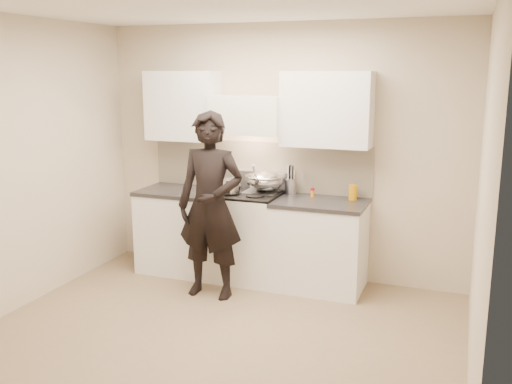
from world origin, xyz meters
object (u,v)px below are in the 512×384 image
Objects in this scene: counter_right at (320,245)px; person at (211,206)px; wok at (265,181)px; utensil_crock at (291,185)px; stove at (244,235)px.

person reaches higher than counter_right.
wok is 0.75m from person.
counter_right is 0.70m from utensil_crock.
wok is at bearing 171.73° from counter_right.
wok reaches higher than utensil_crock.
utensil_crock is (-0.38, 0.20, 0.55)m from counter_right.
person is at bearing -102.62° from stove.
stove is at bearing 75.79° from person.
person is (-0.33, -0.66, -0.15)m from wok.
utensil_crock is 0.97m from person.
stove is at bearing -180.00° from counter_right.
person reaches higher than utensil_crock.
wok reaches higher than stove.
wok reaches higher than counter_right.
person is (-0.13, -0.57, 0.44)m from stove.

